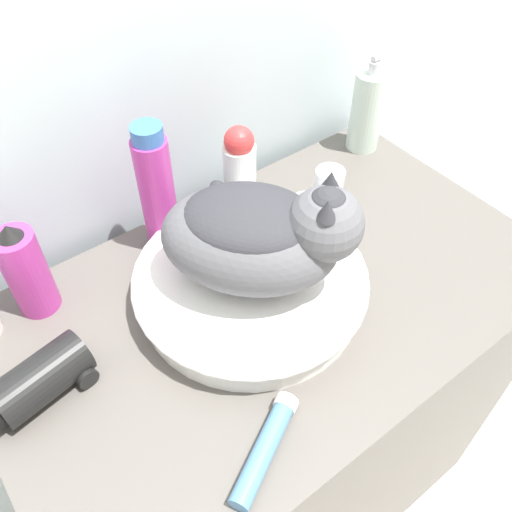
# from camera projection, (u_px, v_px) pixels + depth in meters

# --- Properties ---
(wall_back) EXTENTS (8.00, 0.05, 2.40)m
(wall_back) POSITION_uv_depth(u_px,v_px,m) (144.00, 2.00, 0.81)
(wall_back) COLOR silver
(wall_back) RESTS_ON ground_plane
(vanity_counter) EXTENTS (0.94, 0.56, 0.84)m
(vanity_counter) POSITION_uv_depth(u_px,v_px,m) (271.00, 413.00, 1.20)
(vanity_counter) COLOR #56514C
(vanity_counter) RESTS_ON ground_plane
(sink_basin) EXTENTS (0.38, 0.38, 0.06)m
(sink_basin) POSITION_uv_depth(u_px,v_px,m) (250.00, 283.00, 0.87)
(sink_basin) COLOR white
(sink_basin) RESTS_ON vanity_counter
(cat) EXTENTS (0.32, 0.36, 0.19)m
(cat) POSITION_uv_depth(u_px,v_px,m) (259.00, 233.00, 0.78)
(cat) COLOR #56565B
(cat) RESTS_ON sink_basin
(faucet) EXTENTS (0.13, 0.06, 0.13)m
(faucet) POSITION_uv_depth(u_px,v_px,m) (325.00, 196.00, 0.96)
(faucet) COLOR silver
(faucet) RESTS_ON vanity_counter
(soap_pump_bottle) EXTENTS (0.07, 0.07, 0.21)m
(soap_pump_bottle) POSITION_uv_depth(u_px,v_px,m) (367.00, 111.00, 1.11)
(soap_pump_bottle) COLOR silver
(soap_pump_bottle) RESTS_ON vanity_counter
(lotion_bottle_white) EXTENTS (0.06, 0.06, 0.18)m
(lotion_bottle_white) POSITION_uv_depth(u_px,v_px,m) (240.00, 169.00, 0.98)
(lotion_bottle_white) COLOR silver
(lotion_bottle_white) RESTS_ON vanity_counter
(shampoo_bottle_tall) EXTENTS (0.06, 0.06, 0.24)m
(shampoo_bottle_tall) POSITION_uv_depth(u_px,v_px,m) (157.00, 192.00, 0.89)
(shampoo_bottle_tall) COLOR #B2338C
(shampoo_bottle_tall) RESTS_ON vanity_counter
(spray_bottle_trigger) EXTENTS (0.06, 0.06, 0.18)m
(spray_bottle_trigger) POSITION_uv_depth(u_px,v_px,m) (26.00, 271.00, 0.82)
(spray_bottle_trigger) COLOR #B2338C
(spray_bottle_trigger) RESTS_ON vanity_counter
(cream_tube) EXTENTS (0.15, 0.10, 0.03)m
(cream_tube) POSITION_uv_depth(u_px,v_px,m) (266.00, 447.00, 0.70)
(cream_tube) COLOR #4C7FB2
(cream_tube) RESTS_ON vanity_counter
(hair_dryer) EXTENTS (0.16, 0.10, 0.07)m
(hair_dryer) POSITION_uv_depth(u_px,v_px,m) (42.00, 379.00, 0.75)
(hair_dryer) COLOR black
(hair_dryer) RESTS_ON vanity_counter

